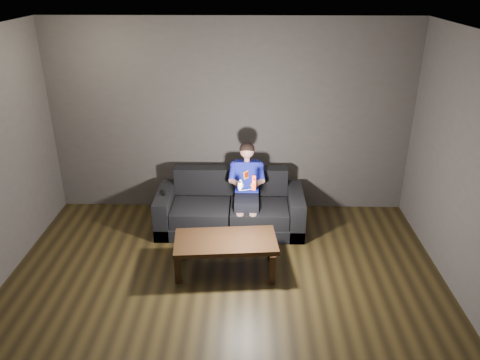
{
  "coord_description": "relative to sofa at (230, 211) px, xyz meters",
  "views": [
    {
      "loc": [
        0.26,
        -3.72,
        3.24
      ],
      "look_at": [
        0.15,
        1.55,
        0.85
      ],
      "focal_mm": 35.0,
      "sensor_mm": 36.0,
      "label": 1
    }
  ],
  "objects": [
    {
      "name": "back_wall",
      "position": [
        -0.01,
        0.62,
        1.1
      ],
      "size": [
        5.0,
        0.04,
        2.7
      ],
      "primitive_type": "cube",
      "color": "#3E3A37",
      "rests_on": "ground"
    },
    {
      "name": "wii_remote_black",
      "position": [
        -0.88,
        -0.07,
        0.3
      ],
      "size": [
        0.05,
        0.14,
        0.03
      ],
      "color": "black",
      "rests_on": "sofa"
    },
    {
      "name": "sofa",
      "position": [
        0.0,
        0.0,
        0.0
      ],
      "size": [
        1.95,
        0.84,
        0.75
      ],
      "color": "black",
      "rests_on": "floor"
    },
    {
      "name": "coffee_table",
      "position": [
        -0.01,
        -1.03,
        0.12
      ],
      "size": [
        1.21,
        0.68,
        0.42
      ],
      "color": "black",
      "rests_on": "floor"
    },
    {
      "name": "nunchuk_white",
      "position": [
        0.14,
        -0.48,
        0.61
      ],
      "size": [
        0.08,
        0.1,
        0.15
      ],
      "color": "white",
      "rests_on": "child"
    },
    {
      "name": "child",
      "position": [
        0.22,
        -0.04,
        0.44
      ],
      "size": [
        0.47,
        0.58,
        1.15
      ],
      "color": "black",
      "rests_on": "sofa"
    },
    {
      "name": "wii_remote_red",
      "position": [
        0.31,
        -0.49,
        0.65
      ],
      "size": [
        0.05,
        0.07,
        0.19
      ],
      "color": "red",
      "rests_on": "child"
    },
    {
      "name": "floor",
      "position": [
        -0.01,
        -1.88,
        -0.25
      ],
      "size": [
        5.0,
        5.0,
        0.0
      ],
      "primitive_type": "plane",
      "color": "black",
      "rests_on": "ground"
    },
    {
      "name": "ceiling",
      "position": [
        -0.01,
        -1.88,
        2.45
      ],
      "size": [
        5.0,
        5.0,
        0.02
      ],
      "primitive_type": "cube",
      "color": "silver",
      "rests_on": "back_wall"
    }
  ]
}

